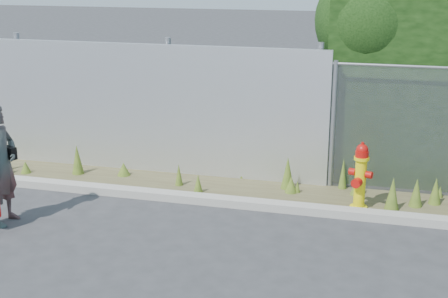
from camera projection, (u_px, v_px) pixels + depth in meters
ground at (219, 262)px, 7.56m from camera, size 80.00×80.00×0.00m
curb at (250, 204)px, 9.21m from camera, size 16.00×0.22×0.12m
weed_strip at (274, 184)px, 9.76m from camera, size 16.00×1.33×0.55m
corrugated_fence at (83, 105)px, 10.81m from camera, size 8.50×0.21×2.30m
fire_hydrant at (360, 178)px, 9.00m from camera, size 0.34×0.31×1.03m
woman at (1, 164)px, 8.47m from camera, size 0.42×0.63×1.70m
black_shoulder_bag at (9, 153)px, 8.53m from camera, size 0.22×0.09×0.17m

